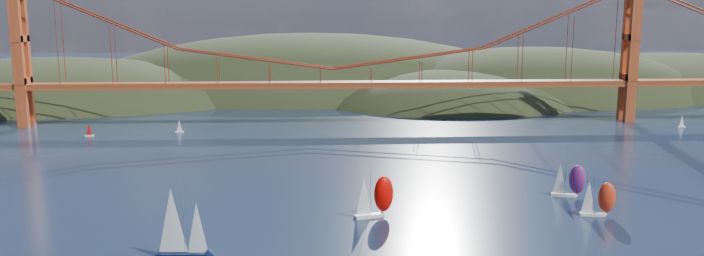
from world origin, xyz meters
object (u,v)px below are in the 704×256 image
racer_0 (373,196)px  racer_1 (597,198)px  racer_rwb (568,179)px  sloop_navy (179,224)px

racer_0 → racer_1: racer_0 is taller
racer_0 → racer_rwb: 51.52m
sloop_navy → racer_0: 44.87m
racer_rwb → racer_1: bearing=-69.3°
racer_0 → racer_1: bearing=-19.4°
sloop_navy → racer_0: size_ratio=1.43×
sloop_navy → racer_1: bearing=17.1°
racer_1 → racer_rwb: size_ratio=0.96×
racer_0 → racer_1: 50.36m
racer_0 → racer_rwb: size_ratio=1.13×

